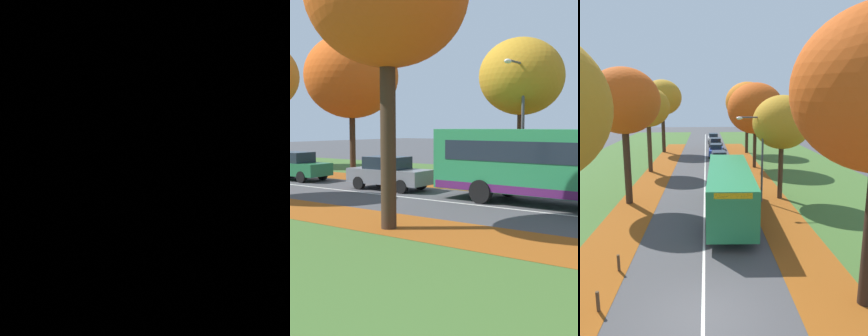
% 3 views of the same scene
% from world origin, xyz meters
% --- Properties ---
extents(leaf_litter_left, '(2.80, 60.00, 0.00)m').
position_xyz_m(leaf_litter_left, '(-4.60, 14.00, 0.01)').
color(leaf_litter_left, '#8C4714').
rests_on(leaf_litter_left, grass_verge_left).
extents(grass_verge_right, '(12.00, 90.00, 0.01)m').
position_xyz_m(grass_verge_right, '(9.20, 20.00, 0.00)').
color(grass_verge_right, '#3D6028').
rests_on(grass_verge_right, ground).
extents(leaf_litter_right, '(2.80, 60.00, 0.00)m').
position_xyz_m(leaf_litter_right, '(4.60, 14.00, 0.01)').
color(leaf_litter_right, '#8C4714').
rests_on(leaf_litter_right, grass_verge_right).
extents(road_centre_line, '(0.12, 80.00, 0.01)m').
position_xyz_m(road_centre_line, '(0.00, 20.00, 0.00)').
color(road_centre_line, silver).
rests_on(road_centre_line, ground).
extents(tree_right_near, '(4.16, 4.16, 7.38)m').
position_xyz_m(tree_right_near, '(5.47, 13.15, 5.49)').
color(tree_right_near, '#422D1E').
rests_on(tree_right_near, ground).
extents(tree_right_mid, '(5.82, 5.82, 8.83)m').
position_xyz_m(tree_right_mid, '(5.27, 24.49, 6.20)').
color(tree_right_mid, '#382619').
rests_on(tree_right_mid, ground).
extents(tree_right_far, '(5.79, 5.79, 9.46)m').
position_xyz_m(tree_right_far, '(5.65, 34.49, 6.83)').
color(tree_right_far, '#382619').
rests_on(tree_right_far, ground).
extents(streetlamp_right, '(1.89, 0.28, 6.00)m').
position_xyz_m(streetlamp_right, '(3.67, 12.38, 3.74)').
color(streetlamp_right, '#47474C').
rests_on(streetlamp_right, ground).
extents(bus, '(2.93, 10.48, 2.98)m').
position_xyz_m(bus, '(1.54, 9.61, 1.70)').
color(bus, '#237A47').
rests_on(bus, ground).
extents(car_grey_lead, '(1.90, 4.26, 1.62)m').
position_xyz_m(car_grey_lead, '(1.52, 18.28, 0.81)').
color(car_grey_lead, slate).
rests_on(car_grey_lead, ground).
extents(car_green_following, '(1.93, 4.27, 1.62)m').
position_xyz_m(car_green_following, '(1.53, 25.36, 0.81)').
color(car_green_following, '#1E6038').
rests_on(car_green_following, ground).
extents(car_blue_third_in_line, '(1.94, 4.28, 1.62)m').
position_xyz_m(car_blue_third_in_line, '(1.39, 31.66, 0.81)').
color(car_blue_third_in_line, '#233D9E').
rests_on(car_blue_third_in_line, ground).
extents(car_black_fourth_in_line, '(1.94, 4.28, 1.62)m').
position_xyz_m(car_black_fourth_in_line, '(1.50, 38.35, 0.81)').
color(car_black_fourth_in_line, black).
rests_on(car_black_fourth_in_line, ground).
extents(car_silver_trailing, '(1.86, 4.24, 1.62)m').
position_xyz_m(car_silver_trailing, '(1.34, 45.49, 0.81)').
color(car_silver_trailing, '#B7BABF').
rests_on(car_silver_trailing, ground).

